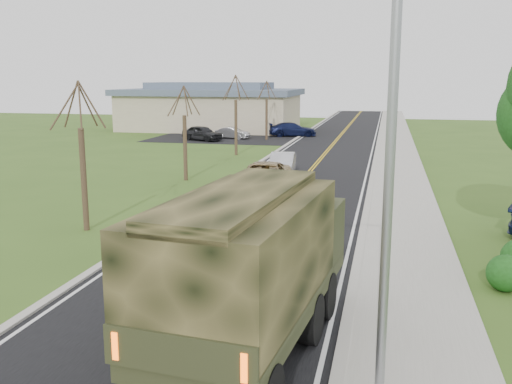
% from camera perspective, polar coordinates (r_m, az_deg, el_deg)
% --- Properties ---
extents(ground, '(160.00, 160.00, 0.00)m').
position_cam_1_polar(ground, '(13.24, -11.00, -16.64)').
color(ground, '#37551C').
rests_on(ground, ground).
extents(road, '(8.00, 120.00, 0.01)m').
position_cam_1_polar(road, '(51.24, 7.36, 4.34)').
color(road, black).
rests_on(road, ground).
extents(curb_right, '(0.30, 120.00, 0.12)m').
position_cam_1_polar(curb_right, '(51.00, 12.01, 4.21)').
color(curb_right, '#9E998E').
rests_on(curb_right, ground).
extents(sidewalk_right, '(3.20, 120.00, 0.10)m').
position_cam_1_polar(sidewalk_right, '(51.01, 13.98, 4.12)').
color(sidewalk_right, '#9E998E').
rests_on(sidewalk_right, ground).
extents(curb_left, '(0.30, 120.00, 0.10)m').
position_cam_1_polar(curb_left, '(51.80, 2.77, 4.54)').
color(curb_left, '#9E998E').
rests_on(curb_left, ground).
extents(street_light, '(1.65, 0.22, 8.00)m').
position_cam_1_polar(street_light, '(10.28, 12.61, 1.35)').
color(street_light, gray).
rests_on(street_light, ground).
extents(bare_tree_a, '(1.93, 2.26, 6.08)m').
position_cam_1_polar(bare_tree_a, '(24.10, -16.91, 2.40)').
color(bare_tree_a, '#38281C').
rests_on(bare_tree_a, ground).
extents(bare_tree_b, '(1.83, 2.14, 5.73)m').
position_cam_1_polar(bare_tree_b, '(34.94, -7.12, 5.19)').
color(bare_tree_b, '#38281C').
rests_on(bare_tree_b, ground).
extents(bare_tree_c, '(2.04, 2.39, 6.42)m').
position_cam_1_polar(bare_tree_c, '(46.32, -2.03, 7.13)').
color(bare_tree_c, '#38281C').
rests_on(bare_tree_c, ground).
extents(bare_tree_d, '(1.88, 2.20, 5.91)m').
position_cam_1_polar(bare_tree_d, '(57.99, 1.06, 7.76)').
color(bare_tree_d, '#38281C').
rests_on(bare_tree_d, ground).
extents(commercial_building, '(25.50, 21.50, 5.65)m').
position_cam_1_polar(commercial_building, '(69.90, -4.53, 8.45)').
color(commercial_building, tan).
rests_on(commercial_building, ground).
extents(military_truck, '(3.50, 8.06, 3.90)m').
position_cam_1_polar(military_truck, '(12.68, -0.42, -6.72)').
color(military_truck, black).
rests_on(military_truck, ground).
extents(suv_champagne, '(2.99, 5.85, 1.58)m').
position_cam_1_polar(suv_champagne, '(31.39, 0.82, 1.47)').
color(suv_champagne, tan).
rests_on(suv_champagne, ground).
extents(sedan_silver, '(1.90, 4.44, 1.42)m').
position_cam_1_polar(sedan_silver, '(36.91, 2.65, 2.83)').
color(sedan_silver, silver).
rests_on(sedan_silver, ground).
extents(lot_car_dark, '(4.77, 3.46, 1.51)m').
position_cam_1_polar(lot_car_dark, '(57.46, -5.41, 5.88)').
color(lot_car_dark, black).
rests_on(lot_car_dark, ground).
extents(lot_car_silver, '(3.76, 1.97, 1.18)m').
position_cam_1_polar(lot_car_silver, '(59.15, -2.36, 5.92)').
color(lot_car_silver, '#A5A5A9').
rests_on(lot_car_silver, ground).
extents(lot_car_navy, '(5.47, 3.37, 1.48)m').
position_cam_1_polar(lot_car_navy, '(61.68, 3.66, 6.27)').
color(lot_car_navy, '#0F1537').
rests_on(lot_car_navy, ground).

